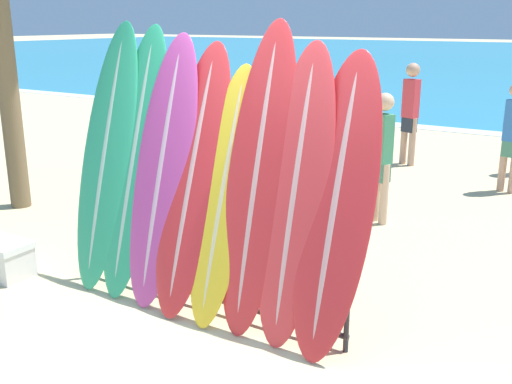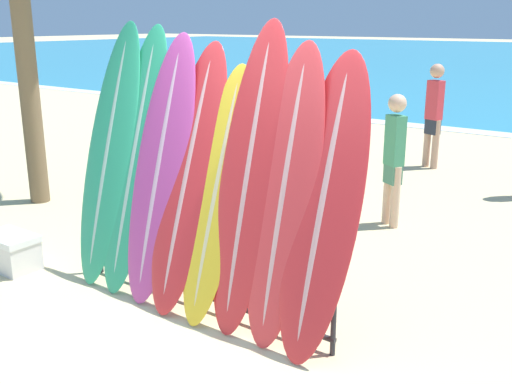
# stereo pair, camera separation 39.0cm
# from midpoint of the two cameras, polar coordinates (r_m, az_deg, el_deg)

# --- Properties ---
(ground_plane) EXTENTS (160.00, 160.00, 0.00)m
(ground_plane) POSITION_cam_midpoint_polar(r_m,az_deg,el_deg) (4.79, -5.72, -13.45)
(ground_plane) COLOR beige
(surfboard_rack) EXTENTS (2.58, 0.04, 0.82)m
(surfboard_rack) POSITION_cam_midpoint_polar(r_m,az_deg,el_deg) (4.99, -7.13, -6.47)
(surfboard_rack) COLOR #28282D
(surfboard_rack) RESTS_ON ground_plane
(surfboard_slot_0) EXTENTS (0.57, 0.77, 2.36)m
(surfboard_slot_0) POSITION_cam_midpoint_polar(r_m,az_deg,el_deg) (5.58, -15.98, 3.30)
(surfboard_slot_0) COLOR #289E70
(surfboard_slot_0) RESTS_ON ground_plane
(surfboard_slot_1) EXTENTS (0.55, 0.78, 2.33)m
(surfboard_slot_1) POSITION_cam_midpoint_polar(r_m,az_deg,el_deg) (5.36, -13.57, 2.82)
(surfboard_slot_1) COLOR #289E70
(surfboard_slot_1) RESTS_ON ground_plane
(surfboard_slot_2) EXTENTS (0.59, 0.76, 2.27)m
(surfboard_slot_2) POSITION_cam_midpoint_polar(r_m,az_deg,el_deg) (5.12, -11.04, 1.99)
(surfboard_slot_2) COLOR #B23D8E
(surfboard_slot_2) RESTS_ON ground_plane
(surfboard_slot_3) EXTENTS (0.58, 0.84, 2.20)m
(surfboard_slot_3) POSITION_cam_midpoint_polar(r_m,az_deg,el_deg) (4.93, -8.30, 1.19)
(surfboard_slot_3) COLOR red
(surfboard_slot_3) RESTS_ON ground_plane
(surfboard_slot_4) EXTENTS (0.49, 0.75, 2.03)m
(surfboard_slot_4) POSITION_cam_midpoint_polar(r_m,az_deg,el_deg) (4.73, -5.44, -0.39)
(surfboard_slot_4) COLOR yellow
(surfboard_slot_4) RESTS_ON ground_plane
(surfboard_slot_5) EXTENTS (0.54, 0.72, 2.38)m
(surfboard_slot_5) POSITION_cam_midpoint_polar(r_m,az_deg,el_deg) (4.54, -2.28, 1.20)
(surfboard_slot_5) COLOR red
(surfboard_slot_5) RESTS_ON ground_plane
(surfboard_slot_6) EXTENTS (0.54, 0.66, 2.23)m
(surfboard_slot_6) POSITION_cam_midpoint_polar(r_m,az_deg,el_deg) (4.37, 1.24, -0.40)
(surfboard_slot_6) COLOR red
(surfboard_slot_6) RESTS_ON ground_plane
(surfboard_slot_7) EXTENTS (0.57, 0.75, 2.17)m
(surfboard_slot_7) POSITION_cam_midpoint_polar(r_m,az_deg,el_deg) (4.24, 5.03, -1.39)
(surfboard_slot_7) COLOR red
(surfboard_slot_7) RESTS_ON ground_plane
(person_mid_beach) EXTENTS (0.28, 0.23, 1.69)m
(person_mid_beach) POSITION_cam_midpoint_polar(r_m,az_deg,el_deg) (10.23, 13.42, 7.58)
(person_mid_beach) COLOR tan
(person_mid_beach) RESTS_ON ground_plane
(person_far_left) EXTENTS (0.27, 0.24, 1.56)m
(person_far_left) POSITION_cam_midpoint_polar(r_m,az_deg,el_deg) (7.13, 10.40, 3.62)
(person_far_left) COLOR beige
(person_far_left) RESTS_ON ground_plane
(person_far_right) EXTENTS (0.26, 0.21, 1.55)m
(person_far_right) POSITION_cam_midpoint_polar(r_m,az_deg,el_deg) (8.97, 22.09, 5.19)
(person_far_right) COLOR tan
(person_far_right) RESTS_ON ground_plane
(cooler_box) EXTENTS (0.57, 0.35, 0.35)m
(cooler_box) POSITION_cam_midpoint_polar(r_m,az_deg,el_deg) (6.27, -24.67, -5.77)
(cooler_box) COLOR silver
(cooler_box) RESTS_ON ground_plane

